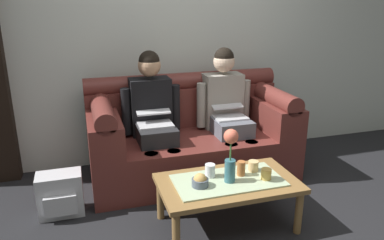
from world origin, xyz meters
TOP-DOWN VIEW (x-y plane):
  - ground_plane at (0.00, 0.00)m, footprint 14.00×14.00m
  - back_wall_patterned at (0.00, 1.70)m, footprint 6.00×0.12m
  - couch at (0.00, 1.17)m, footprint 1.93×0.88m
  - person_left at (-0.37, 1.17)m, footprint 0.56×0.67m
  - person_right at (0.37, 1.17)m, footprint 0.56×0.67m
  - coffee_table at (0.00, 0.20)m, footprint 1.03×0.59m
  - flower_vase at (0.00, 0.17)m, footprint 0.11×0.11m
  - snack_bowl at (-0.23, 0.17)m, footprint 0.12×0.12m
  - cup_near_left at (0.27, 0.13)m, footprint 0.08×0.08m
  - cup_near_right at (-0.11, 0.29)m, footprint 0.08×0.08m
  - cup_far_center at (0.12, 0.24)m, footprint 0.06×0.06m
  - cup_far_left at (0.24, 0.29)m, footprint 0.08×0.08m
  - backpack_left at (-1.22, 0.73)m, footprint 0.35×0.25m

SIDE VIEW (x-z plane):
  - ground_plane at x=0.00m, z-range 0.00..0.00m
  - backpack_left at x=-1.22m, z-range 0.00..0.35m
  - coffee_table at x=0.00m, z-range 0.14..0.53m
  - couch at x=0.00m, z-range -0.11..0.86m
  - snack_bowl at x=-0.23m, z-range 0.38..0.48m
  - cup_far_left at x=0.24m, z-range 0.39..0.47m
  - cup_near_left at x=0.27m, z-range 0.39..0.47m
  - cup_near_right at x=-0.11m, z-range 0.39..0.49m
  - cup_far_center at x=0.12m, z-range 0.39..0.50m
  - flower_vase at x=0.00m, z-range 0.41..0.82m
  - person_right at x=0.37m, z-range 0.05..1.27m
  - person_left at x=-0.37m, z-range 0.05..1.27m
  - back_wall_patterned at x=0.00m, z-range 0.00..2.90m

